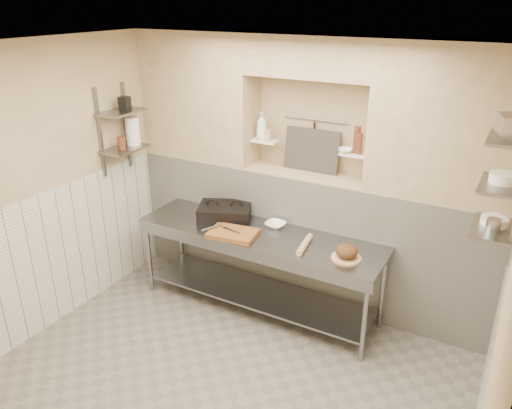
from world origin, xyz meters
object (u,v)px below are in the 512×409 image
Objects in this scene: rolling_pin at (305,245)px; jug_left at (133,131)px; prep_table at (258,256)px; bottle_soap at (262,126)px; mixing_bowl at (275,225)px; cutting_board at (233,233)px; bowl_alcove at (345,150)px; panini_press at (225,212)px; bread_loaf at (347,251)px.

rolling_pin is 2.27m from jug_left.
bottle_soap is (-0.26, 0.55, 1.22)m from prep_table.
jug_left is (-2.11, 0.06, 0.83)m from rolling_pin.
cutting_board is at bearing -126.86° from mixing_bowl.
mixing_bowl is at bearing 68.89° from prep_table.
mixing_bowl reaches higher than cutting_board.
bottle_soap is at bearing 22.19° from jug_left.
cutting_board is 0.48m from mixing_bowl.
prep_table is 18.70× the size of bowl_alcove.
mixing_bowl is (0.29, 0.38, 0.00)m from cutting_board.
jug_left is at bearing -172.82° from mixing_bowl.
jug_left is (-1.08, -0.14, 0.79)m from panini_press.
bottle_soap is 1.42m from jug_left.
mixing_bowl is 1.87m from jug_left.
panini_press is 3.26× the size of bread_loaf.
bowl_alcove is (-0.28, 0.60, 0.76)m from bread_loaf.
panini_press reaches higher than rolling_pin.
bottle_soap is 2.11× the size of bowl_alcove.
mixing_bowl is 0.92m from bread_loaf.
prep_table is at bearing -41.07° from panini_press.
bottle_soap is (-0.06, 0.71, 0.94)m from cutting_board.
bread_loaf is (0.43, -0.02, 0.05)m from rolling_pin.
bread_loaf is 0.67× the size of jug_left.
prep_table is at bearing -111.11° from mixing_bowl.
bowl_alcove is (0.59, 0.31, 0.81)m from mixing_bowl.
rolling_pin is at bearing -30.94° from mixing_bowl.
mixing_bowl is 1.05m from bottle_soap.
bottle_soap is (-0.79, 0.60, 0.93)m from rolling_pin.
mixing_bowl is 0.71× the size of bottle_soap.
jug_left is (-1.66, -0.21, 0.84)m from mixing_bowl.
panini_press is at bearing 133.17° from cutting_board.
prep_table is 0.61m from panini_press.
cutting_board reaches higher than prep_table.
bowl_alcove is at bearing -6.04° from panini_press.
bread_loaf is (0.88, -0.29, 0.05)m from mixing_bowl.
bread_loaf is 0.69× the size of bottle_soap.
rolling_pin reaches higher than cutting_board.
prep_table is 12.73× the size of bread_loaf.
rolling_pin reaches higher than prep_table.
bowl_alcove reaches higher than prep_table.
bowl_alcove reaches higher than cutting_board.
cutting_board is 1.62m from jug_left.
panini_press reaches higher than mixing_bowl.
panini_press is (-0.49, 0.15, 0.33)m from prep_table.
panini_press is at bearing 171.50° from bread_loaf.
rolling_pin reaches higher than mixing_bowl.
bread_loaf is (0.96, -0.07, 0.33)m from prep_table.
bread_loaf is at bearing -26.77° from bottle_soap.
jug_left is (-2.53, 0.08, 0.79)m from bread_loaf.
bread_loaf is 1.47× the size of bowl_alcove.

